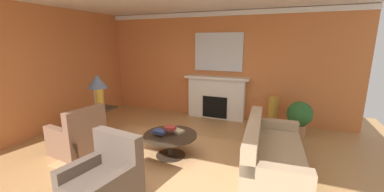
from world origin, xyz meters
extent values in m
plane|color=tan|center=(0.00, 0.00, 0.00)|extent=(8.68, 8.68, 0.00)
cube|color=#CC723D|center=(0.00, 2.90, 1.48)|extent=(7.28, 0.12, 2.96)
cube|color=#CC723D|center=(-3.40, 0.30, 1.48)|extent=(0.12, 6.28, 2.96)
cube|color=white|center=(0.00, 2.82, 2.88)|extent=(7.28, 0.08, 0.12)
cube|color=tan|center=(-0.04, 0.09, 0.01)|extent=(3.71, 2.30, 0.01)
cube|color=white|center=(0.08, 2.69, 0.57)|extent=(1.60, 0.25, 1.14)
cube|color=black|center=(0.08, 2.67, 0.35)|extent=(0.70, 0.26, 0.60)
cube|color=white|center=(0.08, 2.66, 1.17)|extent=(1.80, 0.35, 0.06)
cube|color=silver|center=(0.08, 2.81, 1.87)|extent=(1.36, 0.04, 1.04)
cube|color=tan|center=(1.81, 0.21, 0.23)|extent=(1.05, 2.16, 0.45)
cube|color=tan|center=(1.46, 0.19, 0.65)|extent=(0.35, 2.11, 0.40)
cube|color=tan|center=(1.88, -0.74, 0.31)|extent=(0.91, 0.27, 0.62)
cube|color=tan|center=(1.74, 1.16, 0.31)|extent=(0.91, 0.27, 0.62)
cube|color=brown|center=(-1.82, -0.45, 0.22)|extent=(0.91, 0.91, 0.44)
cube|color=brown|center=(-1.50, -0.50, 0.70)|extent=(0.27, 0.81, 0.51)
cube|color=brown|center=(-1.77, -0.13, 0.30)|extent=(0.81, 0.25, 0.60)
cube|color=brown|center=(-1.86, -0.78, 0.30)|extent=(0.81, 0.25, 0.60)
cube|color=brown|center=(-0.22, -1.53, 0.22)|extent=(0.90, 0.90, 0.44)
cube|color=brown|center=(-0.18, -1.21, 0.70)|extent=(0.81, 0.27, 0.51)
cube|color=brown|center=(-0.55, -1.48, 0.30)|extent=(0.25, 0.81, 0.60)
cylinder|color=#2D2319|center=(-0.04, 0.09, 0.43)|extent=(1.00, 1.00, 0.04)
cylinder|color=#2D2319|center=(-0.04, 0.09, 0.21)|extent=(0.12, 0.12, 0.41)
cylinder|color=#2D2319|center=(-0.04, 0.09, 0.01)|extent=(0.56, 0.56, 0.03)
cube|color=#2D2319|center=(-1.94, 0.33, 0.68)|extent=(0.56, 0.56, 0.04)
cube|color=#2D2319|center=(-1.94, 0.33, 0.33)|extent=(0.10, 0.10, 0.66)
cube|color=#2D2319|center=(-1.94, 0.33, 0.02)|extent=(0.45, 0.45, 0.04)
cylinder|color=beige|center=(-1.94, 0.33, 0.92)|extent=(0.18, 0.18, 0.45)
cone|color=#4C566B|center=(-1.94, 0.33, 1.30)|extent=(0.44, 0.44, 0.30)
cylinder|color=#B7892D|center=(1.63, 2.39, 0.41)|extent=(0.24, 0.24, 0.82)
cylinder|color=#B7892D|center=(-1.79, 0.21, 0.93)|extent=(0.17, 0.17, 0.45)
cube|color=tan|center=(0.04, 0.23, 0.47)|extent=(0.29, 0.25, 0.05)
cube|color=navy|center=(-0.19, -0.04, 0.52)|extent=(0.25, 0.20, 0.05)
cube|color=maroon|center=(-0.03, 0.07, 0.58)|extent=(0.23, 0.20, 0.06)
cylinder|color=#A8754C|center=(2.23, 2.05, 0.15)|extent=(0.32, 0.32, 0.30)
sphere|color=#28602D|center=(2.23, 2.05, 0.55)|extent=(0.56, 0.56, 0.56)
camera|label=1|loc=(1.92, -3.63, 2.14)|focal=22.23mm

